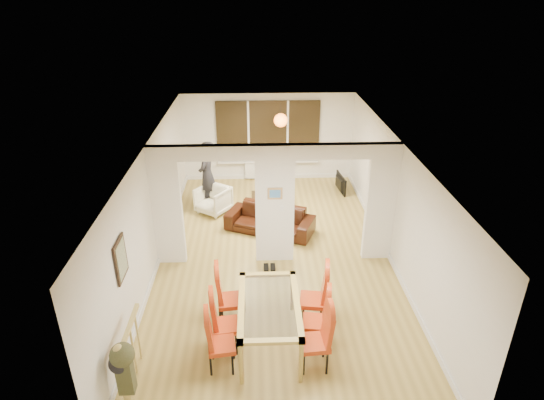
{
  "coord_description": "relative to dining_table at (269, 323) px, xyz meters",
  "views": [
    {
      "loc": [
        -0.38,
        -8.36,
        5.43
      ],
      "look_at": [
        -0.03,
        0.6,
        1.12
      ],
      "focal_mm": 30.0,
      "sensor_mm": 36.0,
      "label": 1
    }
  ],
  "objects": [
    {
      "name": "pendant_light",
      "position": [
        0.5,
        5.86,
        1.74
      ],
      "size": [
        0.36,
        0.36,
        0.36
      ],
      "primitive_type": "sphere",
      "color": "orange",
      "rests_on": "room_walls"
    },
    {
      "name": "room_walls",
      "position": [
        0.2,
        2.56,
        0.89
      ],
      "size": [
        5.0,
        9.0,
        2.6
      ],
      "primitive_type": null,
      "color": "silver",
      "rests_on": "floor"
    },
    {
      "name": "bowl",
      "position": [
        0.23,
        5.21,
        -0.13
      ],
      "size": [
        0.23,
        0.23,
        0.06
      ],
      "primitive_type": "imported",
      "color": "#302310",
      "rests_on": "coffee_table"
    },
    {
      "name": "divider_wall",
      "position": [
        0.2,
        2.56,
        0.89
      ],
      "size": [
        5.0,
        0.18,
        2.6
      ],
      "primitive_type": "cube",
      "color": "white",
      "rests_on": "floor"
    },
    {
      "name": "shoes",
      "position": [
        0.07,
        2.09,
        -0.36
      ],
      "size": [
        0.24,
        0.26,
        0.1
      ],
      "primitive_type": null,
      "color": "black",
      "rests_on": "floor"
    },
    {
      "name": "dining_chair_ra",
      "position": [
        0.68,
        -0.53,
        0.13
      ],
      "size": [
        0.46,
        0.46,
        1.08
      ],
      "primitive_type": null,
      "rotation": [
        0.0,
        0.0,
        0.07
      ],
      "color": "#AE3411",
      "rests_on": "floor"
    },
    {
      "name": "dining_chair_lc",
      "position": [
        -0.65,
        0.54,
        0.14
      ],
      "size": [
        0.49,
        0.49,
        1.1
      ],
      "primitive_type": null,
      "rotation": [
        0.0,
        0.0,
        0.12
      ],
      "color": "#AE3411",
      "rests_on": "floor"
    },
    {
      "name": "wall_poster",
      "position": [
        -2.27,
        0.16,
        1.19
      ],
      "size": [
        0.04,
        0.52,
        0.67
      ],
      "primitive_type": "cube",
      "color": "gray",
      "rests_on": "room_walls"
    },
    {
      "name": "person",
      "position": [
        -1.45,
        5.23,
        0.48
      ],
      "size": [
        0.75,
        0.6,
        1.79
      ],
      "primitive_type": "imported",
      "rotation": [
        0.0,
        0.0,
        -1.87
      ],
      "color": "black",
      "rests_on": "floor"
    },
    {
      "name": "bottle",
      "position": [
        0.3,
        5.34,
        -0.01
      ],
      "size": [
        0.07,
        0.07,
        0.3
      ],
      "primitive_type": "cylinder",
      "color": "#143F19",
      "rests_on": "coffee_table"
    },
    {
      "name": "dining_chair_la",
      "position": [
        -0.74,
        -0.5,
        0.1
      ],
      "size": [
        0.46,
        0.46,
        1.03
      ],
      "primitive_type": null,
      "rotation": [
        0.0,
        0.0,
        0.13
      ],
      "color": "#AE3411",
      "rests_on": "floor"
    },
    {
      "name": "sofa",
      "position": [
        0.14,
        3.78,
        -0.11
      ],
      "size": [
        2.23,
        1.56,
        0.61
      ],
      "primitive_type": "imported",
      "rotation": [
        0.0,
        0.0,
        -0.4
      ],
      "color": "black",
      "rests_on": "floor"
    },
    {
      "name": "bay_window_blinds",
      "position": [
        0.2,
        7.0,
        1.09
      ],
      "size": [
        3.0,
        0.08,
        1.8
      ],
      "primitive_type": "cube",
      "color": "black",
      "rests_on": "room_walls"
    },
    {
      "name": "dining_chair_lb",
      "position": [
        -0.7,
        -0.07,
        0.11
      ],
      "size": [
        0.47,
        0.47,
        1.05
      ],
      "primitive_type": null,
      "rotation": [
        0.0,
        0.0,
        0.14
      ],
      "color": "#AE3411",
      "rests_on": "floor"
    },
    {
      "name": "dining_chair_rb",
      "position": [
        0.75,
        -0.03,
        0.1
      ],
      "size": [
        0.46,
        0.46,
        1.02
      ],
      "primitive_type": null,
      "rotation": [
        0.0,
        0.0,
        -0.14
      ],
      "color": "#AE3411",
      "rests_on": "floor"
    },
    {
      "name": "coffee_table",
      "position": [
        0.24,
        5.32,
        -0.28
      ],
      "size": [
        1.19,
        0.78,
        0.25
      ],
      "primitive_type": null,
      "rotation": [
        0.0,
        0.0,
        0.23
      ],
      "color": "#302310",
      "rests_on": "floor"
    },
    {
      "name": "pillar_photo",
      "position": [
        0.2,
        2.46,
        1.19
      ],
      "size": [
        0.3,
        0.03,
        0.25
      ],
      "primitive_type": "cube",
      "color": "#4C8CD8",
      "rests_on": "divider_wall"
    },
    {
      "name": "radiator",
      "position": [
        0.2,
        6.96,
        -0.11
      ],
      "size": [
        1.4,
        0.08,
        0.5
      ],
      "primitive_type": "cube",
      "color": "white",
      "rests_on": "floor"
    },
    {
      "name": "floor",
      "position": [
        0.2,
        2.56,
        -0.41
      ],
      "size": [
        5.0,
        9.0,
        0.01
      ],
      "primitive_type": "cube",
      "color": "#AA9044",
      "rests_on": "ground"
    },
    {
      "name": "armchair",
      "position": [
        -1.29,
        4.84,
        -0.06
      ],
      "size": [
        1.04,
        1.05,
        0.69
      ],
      "primitive_type": "imported",
      "rotation": [
        0.0,
        0.0,
        -0.61
      ],
      "color": "beige",
      "rests_on": "floor"
    },
    {
      "name": "dining_table",
      "position": [
        0.0,
        0.0,
        0.0
      ],
      "size": [
        0.98,
        1.75,
        0.82
      ],
      "primitive_type": null,
      "color": "#A58A3D",
      "rests_on": "floor"
    },
    {
      "name": "stair_newel",
      "position": [
        -2.05,
        -0.64,
        0.14
      ],
      "size": [
        0.4,
        1.2,
        1.1
      ],
      "primitive_type": null,
      "color": "tan",
      "rests_on": "floor"
    },
    {
      "name": "dining_chair_rc",
      "position": [
        0.77,
        0.49,
        0.15
      ],
      "size": [
        0.51,
        0.51,
        1.12
      ],
      "primitive_type": null,
      "rotation": [
        0.0,
        0.0,
        -0.15
      ],
      "color": "#AE3411",
      "rests_on": "floor"
    },
    {
      "name": "television",
      "position": [
        2.16,
        6.0,
        -0.16
      ],
      "size": [
        0.86,
        0.22,
        0.49
      ],
      "primitive_type": "imported",
      "rotation": [
        0.0,
        0.0,
        1.69
      ],
      "color": "black",
      "rests_on": "floor"
    }
  ]
}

